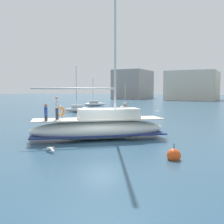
# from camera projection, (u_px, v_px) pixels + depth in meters

# --- Properties ---
(ground_plane) EXTENTS (400.00, 400.00, 0.00)m
(ground_plane) POSITION_uv_depth(u_px,v_px,m) (101.00, 142.00, 17.78)
(ground_plane) COLOR #2D516B
(main_sailboat) EXTENTS (8.82, 8.11, 14.10)m
(main_sailboat) POSITION_uv_depth(u_px,v_px,m) (100.00, 126.00, 18.75)
(main_sailboat) COLOR white
(main_sailboat) RESTS_ON ground
(moored_sloop_far) EXTENTS (1.23, 4.01, 4.86)m
(moored_sloop_far) POSITION_uv_depth(u_px,v_px,m) (125.00, 106.00, 50.38)
(moored_sloop_far) COLOR #B7B2A8
(moored_sloop_far) RESTS_ON ground
(moored_catamaran) EXTENTS (4.49, 3.28, 7.28)m
(moored_catamaran) POSITION_uv_depth(u_px,v_px,m) (78.00, 109.00, 42.08)
(moored_catamaran) COLOR silver
(moored_catamaran) RESTS_ON ground
(moored_cutter_left) EXTENTS (4.13, 4.65, 6.23)m
(moored_cutter_left) POSITION_uv_depth(u_px,v_px,m) (95.00, 104.00, 57.88)
(moored_cutter_left) COLOR silver
(moored_cutter_left) RESTS_ON ground
(seagull) EXTENTS (1.13, 0.71, 0.18)m
(seagull) POSITION_uv_depth(u_px,v_px,m) (50.00, 148.00, 14.94)
(seagull) COLOR silver
(seagull) RESTS_ON ground
(mooring_buoy) EXTENTS (0.70, 0.70, 0.95)m
(mooring_buoy) POSITION_uv_depth(u_px,v_px,m) (174.00, 155.00, 13.25)
(mooring_buoy) COLOR #EA4C19
(mooring_buoy) RESTS_ON ground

